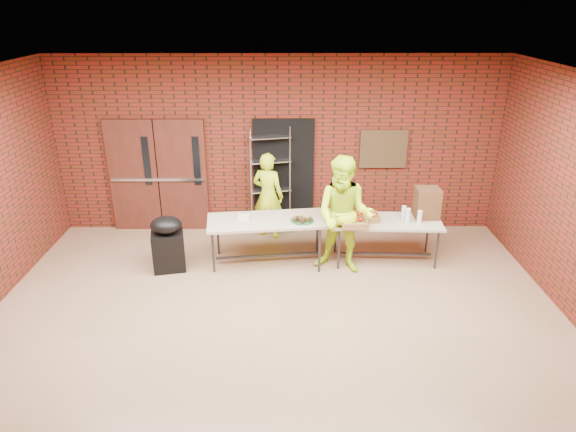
% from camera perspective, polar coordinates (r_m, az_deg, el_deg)
% --- Properties ---
extents(room, '(8.08, 7.08, 3.28)m').
position_cam_1_polar(room, '(6.02, -1.50, -0.98)').
color(room, olive).
rests_on(room, ground).
extents(double_doors, '(1.78, 0.12, 2.10)m').
position_cam_1_polar(double_doors, '(9.71, -14.20, 4.34)').
color(double_doors, '#4F1E16').
rests_on(double_doors, room).
extents(dark_doorway, '(1.10, 0.06, 2.10)m').
position_cam_1_polar(dark_doorway, '(9.45, -0.48, 4.53)').
color(dark_doorway, black).
rests_on(dark_doorway, room).
extents(bronze_plaque, '(0.85, 0.04, 0.70)m').
position_cam_1_polar(bronze_plaque, '(9.46, 10.56, 7.32)').
color(bronze_plaque, '#44301B').
rests_on(bronze_plaque, room).
extents(wire_rack, '(0.76, 0.38, 1.97)m').
position_cam_1_polar(wire_rack, '(9.34, -1.94, 3.87)').
color(wire_rack, '#ADAEB4').
rests_on(wire_rack, room).
extents(table_left, '(1.97, 1.00, 0.78)m').
position_cam_1_polar(table_left, '(8.26, -2.39, -0.81)').
color(table_left, tan).
rests_on(table_left, room).
extents(table_right, '(1.80, 0.82, 0.73)m').
position_cam_1_polar(table_right, '(8.50, 10.83, -0.84)').
color(table_right, tan).
rests_on(table_right, room).
extents(basket_bananas, '(0.41, 0.32, 0.13)m').
position_cam_1_polar(basket_bananas, '(8.28, 6.00, -0.32)').
color(basket_bananas, olive).
rests_on(basket_bananas, table_right).
extents(basket_oranges, '(0.42, 0.33, 0.13)m').
position_cam_1_polar(basket_oranges, '(8.41, 8.67, -0.08)').
color(basket_oranges, olive).
rests_on(basket_oranges, table_right).
extents(basket_apples, '(0.41, 0.32, 0.13)m').
position_cam_1_polar(basket_apples, '(8.17, 7.36, -0.73)').
color(basket_apples, olive).
rests_on(basket_apples, table_right).
extents(muffin_tray, '(0.37, 0.37, 0.09)m').
position_cam_1_polar(muffin_tray, '(8.16, 1.59, -0.27)').
color(muffin_tray, '#165221').
rests_on(muffin_tray, table_left).
extents(napkin_box, '(0.19, 0.12, 0.06)m').
position_cam_1_polar(napkin_box, '(8.28, -4.95, -0.09)').
color(napkin_box, silver).
rests_on(napkin_box, table_left).
extents(coffee_dispenser, '(0.38, 0.34, 0.50)m').
position_cam_1_polar(coffee_dispenser, '(8.66, 15.19, 1.42)').
color(coffee_dispenser, '#53321C').
rests_on(coffee_dispenser, table_right).
extents(cup_stack_front, '(0.08, 0.08, 0.23)m').
position_cam_1_polar(cup_stack_front, '(8.43, 13.16, 0.05)').
color(cup_stack_front, silver).
rests_on(cup_stack_front, table_right).
extents(cup_stack_mid, '(0.07, 0.07, 0.22)m').
position_cam_1_polar(cup_stack_mid, '(8.43, 14.42, -0.13)').
color(cup_stack_mid, silver).
rests_on(cup_stack_mid, table_right).
extents(cup_stack_back, '(0.07, 0.07, 0.22)m').
position_cam_1_polar(cup_stack_back, '(8.57, 12.73, 0.41)').
color(cup_stack_back, silver).
rests_on(cup_stack_back, table_right).
extents(covered_grill, '(0.57, 0.51, 0.91)m').
position_cam_1_polar(covered_grill, '(8.40, -13.20, -2.97)').
color(covered_grill, black).
rests_on(covered_grill, room).
extents(volunteer_woman, '(0.68, 0.57, 1.58)m').
position_cam_1_polar(volunteer_woman, '(9.20, -2.23, 2.28)').
color(volunteer_woman, '#C6F41B').
rests_on(volunteer_woman, room).
extents(volunteer_man, '(1.10, 0.97, 1.89)m').
position_cam_1_polar(volunteer_man, '(8.01, 6.26, 0.07)').
color(volunteer_man, '#C6F41B').
rests_on(volunteer_man, room).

